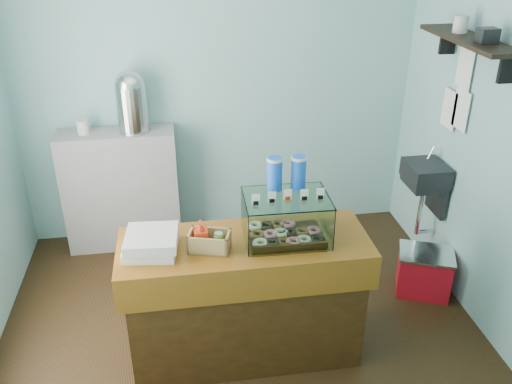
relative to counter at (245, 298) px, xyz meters
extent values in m
plane|color=black|center=(0.00, 0.25, -0.46)|extent=(3.50, 3.50, 0.00)
cube|color=#83BDC0|center=(0.00, 1.75, 0.94)|extent=(3.50, 0.04, 2.80)
cube|color=#83BDC0|center=(0.00, -1.25, 0.94)|extent=(3.50, 0.04, 2.80)
cube|color=#83BDC0|center=(1.75, 0.25, 0.94)|extent=(0.04, 3.00, 2.80)
cube|color=black|center=(1.58, 0.80, 0.44)|extent=(0.30, 0.35, 0.15)
cube|color=black|center=(1.71, 0.80, 0.24)|extent=(0.04, 0.30, 0.35)
cylinder|color=silver|center=(1.65, 0.90, 0.56)|extent=(0.02, 0.02, 0.12)
cylinder|color=silver|center=(1.58, 0.80, 0.09)|extent=(0.04, 0.04, 0.45)
cube|color=black|center=(1.60, 0.55, 1.54)|extent=(0.25, 1.00, 0.03)
cube|color=black|center=(1.67, 0.15, 1.44)|extent=(0.12, 0.03, 0.18)
cube|color=black|center=(1.67, 0.95, 1.44)|extent=(0.12, 0.03, 0.18)
cube|color=white|center=(1.73, 0.70, 0.99)|extent=(0.01, 0.21, 0.30)
cube|color=white|center=(1.73, 0.87, 0.94)|extent=(0.01, 0.21, 0.30)
cube|color=white|center=(1.73, 0.75, 1.29)|extent=(0.01, 0.21, 0.30)
cube|color=#44250D|center=(0.00, 0.00, -0.04)|extent=(1.50, 0.56, 0.84)
cube|color=#452609|center=(0.00, 0.00, 0.41)|extent=(1.60, 0.60, 0.06)
cube|color=#452609|center=(0.00, -0.28, 0.29)|extent=(1.60, 0.04, 0.18)
cube|color=gray|center=(-0.90, 1.57, 0.09)|extent=(1.00, 0.32, 1.10)
cube|color=#35210F|center=(0.27, 0.01, 0.45)|extent=(0.48, 0.34, 0.02)
torus|color=silver|center=(0.09, -0.09, 0.48)|extent=(0.10, 0.10, 0.03)
torus|color=black|center=(0.16, -0.09, 0.48)|extent=(0.10, 0.10, 0.03)
torus|color=brown|center=(0.23, -0.09, 0.48)|extent=(0.10, 0.10, 0.03)
torus|color=#E06987|center=(0.30, -0.10, 0.48)|extent=(0.10, 0.10, 0.03)
torus|color=silver|center=(0.37, -0.10, 0.48)|extent=(0.10, 0.10, 0.03)
torus|color=black|center=(0.44, -0.10, 0.48)|extent=(0.10, 0.10, 0.03)
torus|color=brown|center=(0.09, 0.02, 0.48)|extent=(0.10, 0.10, 0.03)
torus|color=#E06987|center=(0.16, 0.01, 0.48)|extent=(0.10, 0.10, 0.03)
torus|color=silver|center=(0.23, 0.01, 0.48)|extent=(0.10, 0.10, 0.03)
torus|color=black|center=(0.30, 0.01, 0.48)|extent=(0.10, 0.10, 0.03)
torus|color=brown|center=(0.37, 0.01, 0.48)|extent=(0.10, 0.10, 0.03)
torus|color=#E06987|center=(0.44, 0.01, 0.48)|extent=(0.10, 0.10, 0.03)
torus|color=silver|center=(0.09, 0.12, 0.48)|extent=(0.10, 0.10, 0.03)
torus|color=black|center=(0.16, 0.12, 0.48)|extent=(0.10, 0.10, 0.03)
torus|color=brown|center=(0.23, 0.12, 0.48)|extent=(0.10, 0.10, 0.03)
torus|color=#E06987|center=(0.30, 0.12, 0.48)|extent=(0.10, 0.10, 0.03)
cube|color=white|center=(0.26, -0.18, 0.58)|extent=(0.52, 0.02, 0.28)
cube|color=white|center=(0.27, 0.20, 0.58)|extent=(0.52, 0.02, 0.28)
cube|color=white|center=(0.01, 0.02, 0.58)|extent=(0.01, 0.38, 0.28)
cube|color=white|center=(0.53, 0.01, 0.58)|extent=(0.01, 0.38, 0.28)
cube|color=white|center=(0.27, 0.01, 0.73)|extent=(0.54, 0.40, 0.01)
cube|color=white|center=(0.06, -0.03, 0.77)|extent=(0.05, 0.01, 0.07)
cube|color=black|center=(0.06, -0.03, 0.74)|extent=(0.03, 0.02, 0.02)
cube|color=white|center=(0.17, -0.04, 0.77)|extent=(0.05, 0.01, 0.07)
cube|color=black|center=(0.17, -0.04, 0.74)|extent=(0.03, 0.02, 0.02)
cube|color=white|center=(0.27, -0.04, 0.77)|extent=(0.05, 0.01, 0.07)
cube|color=#A9290D|center=(0.27, -0.04, 0.74)|extent=(0.03, 0.02, 0.02)
cube|color=white|center=(0.37, -0.04, 0.77)|extent=(0.05, 0.01, 0.07)
cube|color=black|center=(0.37, -0.04, 0.74)|extent=(0.03, 0.02, 0.02)
cube|color=white|center=(0.47, -0.04, 0.77)|extent=(0.05, 0.01, 0.07)
cube|color=black|center=(0.47, -0.04, 0.74)|extent=(0.03, 0.02, 0.02)
cylinder|color=blue|center=(0.21, 0.13, 0.84)|extent=(0.09, 0.09, 0.22)
cylinder|color=silver|center=(0.21, 0.13, 0.94)|extent=(0.10, 0.10, 0.02)
cylinder|color=blue|center=(0.36, 0.13, 0.84)|extent=(0.09, 0.09, 0.22)
cylinder|color=silver|center=(0.36, 0.13, 0.94)|extent=(0.10, 0.10, 0.02)
cube|color=tan|center=(-0.22, -0.05, 0.45)|extent=(0.28, 0.21, 0.01)
cube|color=tan|center=(-0.24, -0.12, 0.50)|extent=(0.24, 0.08, 0.12)
cube|color=tan|center=(-0.21, 0.01, 0.50)|extent=(0.24, 0.08, 0.12)
cube|color=tan|center=(-0.34, -0.02, 0.50)|extent=(0.06, 0.15, 0.12)
cube|color=tan|center=(-0.11, -0.08, 0.50)|extent=(0.06, 0.15, 0.12)
imported|color=red|center=(-0.27, -0.04, 0.55)|extent=(0.10, 0.11, 0.19)
cylinder|color=#4D8D26|center=(-0.17, -0.07, 0.50)|extent=(0.06, 0.06, 0.10)
cylinder|color=silver|center=(-0.17, -0.07, 0.56)|extent=(0.05, 0.05, 0.01)
cube|color=silver|center=(-0.58, -0.01, 0.47)|extent=(0.35, 0.35, 0.06)
cube|color=silver|center=(-0.57, -0.02, 0.54)|extent=(0.34, 0.34, 0.06)
cylinder|color=silver|center=(-0.73, 1.57, 0.65)|extent=(0.28, 0.28, 0.01)
cylinder|color=silver|center=(-0.73, 1.57, 0.84)|extent=(0.25, 0.25, 0.39)
sphere|color=silver|center=(-0.73, 1.57, 1.04)|extent=(0.25, 0.25, 0.25)
cube|color=red|center=(1.51, 0.45, -0.28)|extent=(0.49, 0.43, 0.35)
cube|color=silver|center=(1.51, 0.45, -0.10)|extent=(0.51, 0.46, 0.02)
camera|label=1|loc=(-0.37, -2.88, 2.29)|focal=38.00mm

